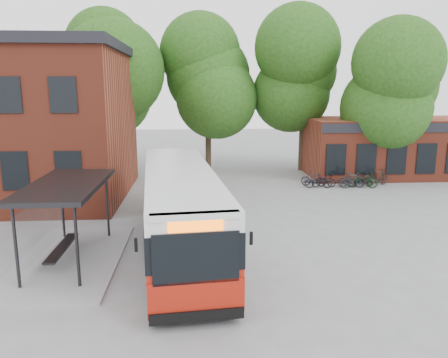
{
  "coord_description": "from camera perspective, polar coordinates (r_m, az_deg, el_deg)",
  "views": [
    {
      "loc": [
        0.02,
        -16.12,
        6.1
      ],
      "look_at": [
        1.31,
        3.46,
        2.0
      ],
      "focal_mm": 35.0,
      "sensor_mm": 36.0,
      "label": 1
    }
  ],
  "objects": [
    {
      "name": "shop_row",
      "position": [
        33.88,
        22.56,
        3.96
      ],
      "size": [
        14.0,
        6.2,
        4.0
      ],
      "primitive_type": null,
      "color": "maroon",
      "rests_on": "ground"
    },
    {
      "name": "bus_shelter",
      "position": [
        16.45,
        -19.64,
        -5.33
      ],
      "size": [
        3.6,
        7.0,
        2.9
      ],
      "primitive_type": null,
      "color": "black",
      "rests_on": "ground"
    },
    {
      "name": "tree_2",
      "position": [
        33.1,
        10.36,
        10.58
      ],
      "size": [
        7.92,
        7.92,
        11.0
      ],
      "primitive_type": null,
      "color": "#1D4311",
      "rests_on": "ground"
    },
    {
      "name": "bicycle_2",
      "position": [
        27.94,
        12.92,
        -0.27
      ],
      "size": [
        1.53,
        0.55,
        0.8
      ],
      "primitive_type": "imported",
      "rotation": [
        0.0,
        0.0,
        1.58
      ],
      "color": "black",
      "rests_on": "ground"
    },
    {
      "name": "bicycle_0",
      "position": [
        27.65,
        12.26,
        -0.26
      ],
      "size": [
        1.74,
        0.66,
        0.9
      ],
      "primitive_type": "imported",
      "rotation": [
        0.0,
        0.0,
        1.53
      ],
      "color": "black",
      "rests_on": "ground"
    },
    {
      "name": "bicycle_3",
      "position": [
        28.37,
        16.3,
        -0.06
      ],
      "size": [
        1.71,
        0.69,
        1.0
      ],
      "primitive_type": "imported",
      "rotation": [
        0.0,
        0.0,
        1.43
      ],
      "color": "#302B24",
      "rests_on": "ground"
    },
    {
      "name": "tree_3",
      "position": [
        31.0,
        21.22,
        8.32
      ],
      "size": [
        7.04,
        7.04,
        9.28
      ],
      "primitive_type": null,
      "color": "#1D4311",
      "rests_on": "ground"
    },
    {
      "name": "bicycle_7",
      "position": [
        29.49,
        19.4,
        0.21
      ],
      "size": [
        1.78,
        0.97,
        1.03
      ],
      "primitive_type": "imported",
      "rotation": [
        0.0,
        0.0,
        1.87
      ],
      "color": "black",
      "rests_on": "ground"
    },
    {
      "name": "bicycle_extra_0",
      "position": [
        29.98,
        19.05,
        0.38
      ],
      "size": [
        1.99,
        1.39,
        0.99
      ],
      "primitive_type": "imported",
      "rotation": [
        0.0,
        0.0,
        2.01
      ],
      "color": "#24232B",
      "rests_on": "ground"
    },
    {
      "name": "bicycle_4",
      "position": [
        28.81,
        17.41,
        -0.09
      ],
      "size": [
        1.73,
        0.94,
        0.86
      ],
      "primitive_type": "imported",
      "rotation": [
        0.0,
        0.0,
        1.34
      ],
      "color": "#3D3835",
      "rests_on": "ground"
    },
    {
      "name": "ground",
      "position": [
        17.23,
        -3.64,
        -8.95
      ],
      "size": [
        100.0,
        100.0,
        0.0
      ],
      "primitive_type": "plane",
      "color": "slate"
    },
    {
      "name": "bicycle_5",
      "position": [
        28.15,
        16.51,
        -0.18
      ],
      "size": [
        1.68,
        0.62,
        0.99
      ],
      "primitive_type": "imported",
      "rotation": [
        0.0,
        0.0,
        1.67
      ],
      "color": "#1F202B",
      "rests_on": "ground"
    },
    {
      "name": "tree_0",
      "position": [
        32.68,
        -14.63,
        10.38
      ],
      "size": [
        7.92,
        7.92,
        11.0
      ],
      "primitive_type": null,
      "color": "#1D4311",
      "rests_on": "ground"
    },
    {
      "name": "bike_rail",
      "position": [
        28.33,
        15.39,
        -0.66
      ],
      "size": [
        5.2,
        0.1,
        0.38
      ],
      "primitive_type": null,
      "color": "black",
      "rests_on": "ground"
    },
    {
      "name": "city_bus",
      "position": [
        16.85,
        -5.8,
        -3.95
      ],
      "size": [
        3.82,
        12.36,
        3.09
      ],
      "primitive_type": null,
      "rotation": [
        0.0,
        0.0,
        0.1
      ],
      "color": "#9D190C",
      "rests_on": "ground"
    },
    {
      "name": "bicycle_6",
      "position": [
        28.39,
        17.62,
        -0.18
      ],
      "size": [
        1.92,
        1.09,
        0.95
      ],
      "primitive_type": "imported",
      "rotation": [
        0.0,
        0.0,
        1.31
      ],
      "color": "black",
      "rests_on": "ground"
    },
    {
      "name": "bicycle_1",
      "position": [
        28.15,
        11.61,
        0.03
      ],
      "size": [
        1.63,
        0.93,
        0.95
      ],
      "primitive_type": "imported",
      "rotation": [
        0.0,
        0.0,
        1.24
      ],
      "color": "#211F2A",
      "rests_on": "ground"
    },
    {
      "name": "tree_1",
      "position": [
        33.14,
        -2.11,
        10.24
      ],
      "size": [
        7.92,
        7.92,
        10.4
      ],
      "primitive_type": null,
      "color": "#1D4311",
      "rests_on": "ground"
    }
  ]
}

